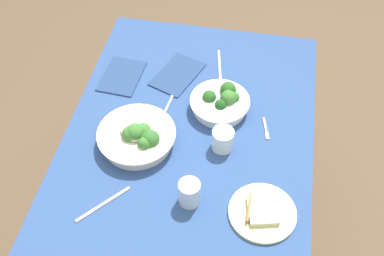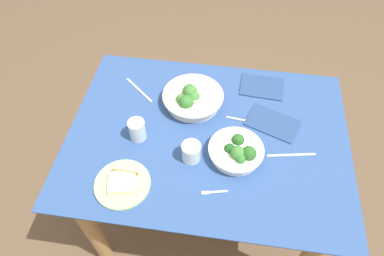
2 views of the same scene
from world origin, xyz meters
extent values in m
plane|color=brown|center=(0.00, 0.00, 0.00)|extent=(6.00, 6.00, 0.00)
cube|color=#2D4C84|center=(0.00, 0.00, 0.72)|extent=(1.16, 0.86, 0.01)
cube|color=#9E7547|center=(0.00, 0.00, 0.70)|extent=(1.12, 0.83, 0.02)
cylinder|color=#9E7547|center=(-0.48, -0.33, 0.34)|extent=(0.07, 0.07, 0.69)
cylinder|color=#9E7547|center=(0.48, -0.33, 0.34)|extent=(0.07, 0.07, 0.69)
cylinder|color=#9E7547|center=(0.48, 0.33, 0.34)|extent=(0.07, 0.07, 0.69)
cylinder|color=white|center=(-0.12, 0.09, 0.74)|extent=(0.19, 0.19, 0.04)
cylinder|color=white|center=(-0.12, 0.09, 0.76)|extent=(0.22, 0.22, 0.01)
sphere|color=#1E511E|center=(-0.09, 0.09, 0.77)|extent=(0.04, 0.04, 0.04)
sphere|color=#3D7A33|center=(-0.12, 0.12, 0.78)|extent=(0.06, 0.06, 0.06)
sphere|color=#286023|center=(-0.17, 0.11, 0.77)|extent=(0.06, 0.06, 0.06)
sphere|color=#33702D|center=(-0.14, 0.14, 0.77)|extent=(0.04, 0.04, 0.04)
sphere|color=#286023|center=(-0.12, 0.05, 0.77)|extent=(0.05, 0.05, 0.05)
cylinder|color=silver|center=(0.09, -0.17, 0.74)|extent=(0.24, 0.24, 0.04)
cylinder|color=silver|center=(0.09, -0.17, 0.77)|extent=(0.27, 0.27, 0.01)
sphere|color=#3D7A33|center=(0.10, -0.18, 0.78)|extent=(0.06, 0.06, 0.06)
sphere|color=#3D7A33|center=(0.13, -0.13, 0.78)|extent=(0.04, 0.04, 0.04)
sphere|color=#3D7A33|center=(0.08, -0.15, 0.77)|extent=(0.06, 0.06, 0.06)
sphere|color=#33702D|center=(0.11, -0.11, 0.78)|extent=(0.07, 0.07, 0.07)
sphere|color=#3D7A33|center=(0.10, -0.17, 0.79)|extent=(0.06, 0.06, 0.06)
cylinder|color=beige|center=(0.08, -0.17, 0.78)|extent=(0.11, 0.11, 0.01)
cylinder|color=#B7D684|center=(0.29, 0.28, 0.72)|extent=(0.21, 0.21, 0.01)
cube|color=beige|center=(0.29, 0.28, 0.74)|extent=(0.12, 0.11, 0.02)
cube|color=#9E703D|center=(0.29, 0.24, 0.74)|extent=(0.10, 0.01, 0.02)
cylinder|color=silver|center=(0.05, 0.12, 0.76)|extent=(0.08, 0.08, 0.08)
cylinder|color=silver|center=(0.28, 0.05, 0.76)|extent=(0.07, 0.07, 0.09)
cube|color=#B7B7BC|center=(-0.11, -0.10, 0.72)|extent=(0.08, 0.02, 0.00)
cube|color=#B7B7BC|center=(-0.16, -0.09, 0.72)|extent=(0.03, 0.02, 0.00)
cube|color=#B7B7BC|center=(-0.07, 0.26, 0.72)|extent=(0.07, 0.02, 0.00)
cube|color=#B7B7BC|center=(-0.02, 0.27, 0.72)|extent=(0.03, 0.02, 0.00)
cube|color=#B7B7BC|center=(-0.34, 0.06, 0.72)|extent=(0.19, 0.05, 0.00)
cube|color=#B7B7BC|center=(0.34, -0.21, 0.72)|extent=(0.15, 0.14, 0.00)
cube|color=navy|center=(-0.27, -0.10, 0.72)|extent=(0.25, 0.20, 0.01)
cube|color=navy|center=(-0.22, -0.31, 0.72)|extent=(0.20, 0.16, 0.01)
camera|label=1|loc=(1.04, 0.20, 2.00)|focal=44.29mm
camera|label=2|loc=(-0.06, 0.85, 1.84)|focal=31.85mm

